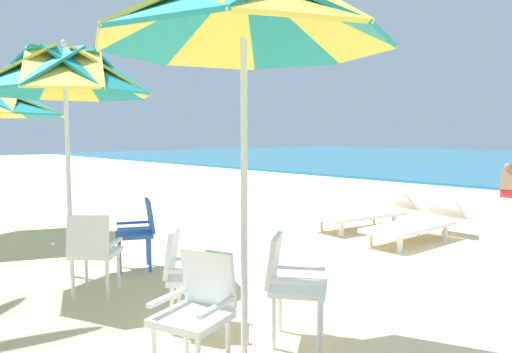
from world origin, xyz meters
TOP-DOWN VIEW (x-y plane):
  - ground_plane at (0.00, 0.00)m, footprint 80.00×80.00m
  - beach_umbrella_0 at (-0.10, -3.17)m, footprint 2.16×2.16m
  - plastic_chair_0 at (-0.10, -3.59)m, footprint 0.56×0.58m
  - plastic_chair_1 at (-0.09, -2.69)m, footprint 0.63×0.62m
  - plastic_chair_2 at (-0.88, -3.14)m, footprint 0.63×0.63m
  - beach_umbrella_1 at (-3.06, -3.29)m, footprint 2.00×2.00m
  - plastic_chair_3 at (-2.80, -2.54)m, footprint 0.59×0.61m
  - plastic_chair_4 at (-2.19, -3.40)m, footprint 0.63×0.63m
  - sun_lounger_1 at (-1.32, 1.46)m, footprint 0.69×2.16m
  - sun_lounger_2 at (-2.45, 1.76)m, footprint 0.96×2.22m
  - beachgoer_seated at (-2.43, 8.26)m, footprint 0.30×0.93m

SIDE VIEW (x-z plane):
  - ground_plane at x=0.00m, z-range 0.00..0.00m
  - sun_lounger_1 at x=-1.32m, z-range -0.03..0.59m
  - sun_lounger_2 at x=-2.45m, z-range -0.03..0.59m
  - beachgoer_seated at x=-2.43m, z-range -0.17..0.75m
  - plastic_chair_0 at x=-0.10m, z-range 0.06..0.93m
  - plastic_chair_1 at x=-0.09m, z-range 0.06..0.93m
  - plastic_chair_2 at x=-0.88m, z-range 0.06..0.93m
  - plastic_chair_3 at x=-2.80m, z-range 0.06..0.93m
  - plastic_chair_4 at x=-2.19m, z-range 0.06..0.93m
  - beach_umbrella_1 at x=-3.06m, z-range 0.96..3.70m
  - beach_umbrella_0 at x=-0.10m, z-range 1.05..3.91m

